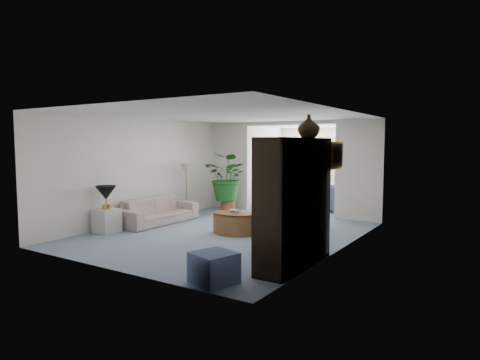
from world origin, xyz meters
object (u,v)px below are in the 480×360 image
Objects in this scene: ottoman at (214,268)px; coffee_bowl at (234,211)px; end_table at (107,221)px; sunroom_chair_blue at (329,198)px; coffee_table at (233,223)px; coffee_cup at (236,212)px; table_lamp at (106,193)px; sunroom_chair_maroon at (282,196)px; plant_pot at (228,207)px; wingback_chair at (275,212)px; framed_picture at (337,155)px; side_table_dark at (311,219)px; cabinet_urn at (309,126)px; sunroom_table at (315,197)px; sofa at (158,211)px; entertainment_cabinet at (295,202)px; floor_lamp at (186,169)px.

coffee_bowl is at bearing 118.81° from ottoman.
end_table is 6.11m from sunroom_chair_blue.
coffee_table is 0.32m from coffee_cup.
sunroom_chair_maroon is (1.46, 5.35, -0.53)m from table_lamp.
ottoman is 1.33× the size of plant_pot.
wingback_chair reaches higher than plant_pot.
framed_picture is 2.75m from coffee_table.
plant_pot is at bearing 156.71° from side_table_dark.
coffee_table is at bearing 29.69° from table_lamp.
cabinet_urn is at bearing -159.67° from sunroom_chair_blue.
sunroom_table reaches higher than coffee_table.
sunroom_chair_blue is 1.12× the size of sunroom_chair_maroon.
coffee_bowl is at bearing 174.05° from sunroom_chair_blue.
end_table is at bearing -148.50° from side_table_dark.
framed_picture is 2.47× the size of coffee_bowl.
coffee_bowl is 4.66m from sunroom_table.
framed_picture is 5.71m from sunroom_table.
sofa reaches higher than ottoman.
framed_picture is 0.53× the size of coffee_table.
cabinet_urn reaches higher than entertainment_cabinet.
framed_picture is 4.89m from table_lamp.
end_table is 2.82m from coffee_cup.
ottoman is (3.88, -1.40, -0.04)m from end_table.
sunroom_chair_blue is (-1.71, 4.20, -1.33)m from framed_picture.
sunroom_chair_maroon is at bearing 109.70° from ottoman.
coffee_table reaches higher than plant_pot.
cabinet_urn is 6.03m from sunroom_chair_maroon.
framed_picture is 0.24× the size of sofa.
sunroom_chair_maroon is at bearing 93.52° from sunroom_chair_blue.
coffee_bowl is 2.91m from cabinet_urn.
wingback_chair is 2.55m from entertainment_cabinet.
sunroom_chair_blue is (-1.48, 5.40, -0.63)m from entertainment_cabinet.
sunroom_table is (-0.10, 4.65, -0.21)m from coffee_bowl.
table_lamp is 0.61× the size of sunroom_chair_maroon.
coffee_table is (2.27, -1.18, -1.02)m from floor_lamp.
plant_pot is (0.50, 2.24, -0.15)m from sofa.
ottoman is at bearing -87.65° from side_table_dark.
sunroom_chair_blue is at bearing 97.74° from ottoman.
table_lamp reaches higher than coffee_table.
cabinet_urn is at bearing 34.82° from sunroom_chair_maroon.
plant_pot is (-1.82, 2.34, -0.33)m from coffee_cup.
entertainment_cabinet is at bearing 67.24° from ottoman.
coffee_table is 3.00m from cabinet_urn.
table_lamp reaches higher than ottoman.
plant_pot is (-3.03, 1.31, -0.16)m from side_table_dark.
sunroom_table is at bearing -109.94° from wingback_chair.
cabinet_urn is 5.43m from sunroom_chair_blue.
coffee_cup is 0.11× the size of sunroom_chair_blue.
sunroom_table is (1.52, 2.51, 0.10)m from plant_pot.
coffee_bowl reaches higher than ottoman.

